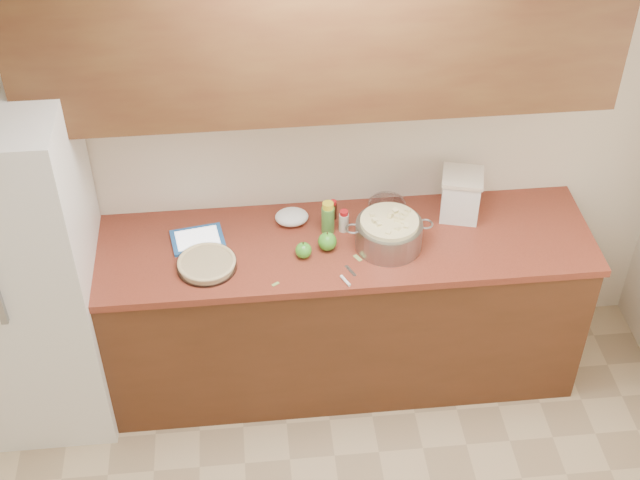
{
  "coord_description": "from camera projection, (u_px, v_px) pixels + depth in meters",
  "views": [
    {
      "loc": [
        -0.35,
        -1.79,
        3.72
      ],
      "look_at": [
        -0.02,
        1.43,
        0.98
      ],
      "focal_mm": 50.0,
      "sensor_mm": 36.0,
      "label": 1
    }
  ],
  "objects": [
    {
      "name": "tablet",
      "position": [
        198.0,
        239.0,
        4.32
      ],
      "size": [
        0.28,
        0.23,
        0.02
      ],
      "rotation": [
        0.0,
        0.0,
        0.16
      ],
      "color": "#215AA3",
      "rests_on": "counter_run"
    },
    {
      "name": "room_shell",
      "position": [
        370.0,
        442.0,
        2.95
      ],
      "size": [
        3.6,
        3.6,
        3.6
      ],
      "color": "tan",
      "rests_on": "ground"
    },
    {
      "name": "flour_canister",
      "position": [
        461.0,
        195.0,
        4.4
      ],
      "size": [
        0.24,
        0.24,
        0.24
      ],
      "rotation": [
        0.0,
        0.0,
        -0.26
      ],
      "color": "white",
      "rests_on": "counter_run"
    },
    {
      "name": "apple_center",
      "position": [
        327.0,
        241.0,
        4.25
      ],
      "size": [
        0.09,
        0.09,
        0.1
      ],
      "color": "green",
      "rests_on": "counter_run"
    },
    {
      "name": "colander",
      "position": [
        389.0,
        233.0,
        4.25
      ],
      "size": [
        0.42,
        0.32,
        0.16
      ],
      "rotation": [
        0.0,
        0.0,
        -0.32
      ],
      "color": "gray",
      "rests_on": "counter_run"
    },
    {
      "name": "cinnamon_shaker",
      "position": [
        344.0,
        221.0,
        4.35
      ],
      "size": [
        0.05,
        0.05,
        0.12
      ],
      "rotation": [
        0.0,
        0.0,
        -0.26
      ],
      "color": "beige",
      "rests_on": "counter_run"
    },
    {
      "name": "vanilla_bottle",
      "position": [
        333.0,
        210.0,
        4.42
      ],
      "size": [
        0.04,
        0.04,
        0.11
      ],
      "rotation": [
        0.0,
        0.0,
        -0.21
      ],
      "color": "black",
      "rests_on": "counter_run"
    },
    {
      "name": "apple_left",
      "position": [
        303.0,
        250.0,
        4.21
      ],
      "size": [
        0.08,
        0.08,
        0.09
      ],
      "color": "green",
      "rests_on": "counter_run"
    },
    {
      "name": "counter_run",
      "position": [
        323.0,
        310.0,
        4.61
      ],
      "size": [
        2.64,
        0.68,
        0.92
      ],
      "color": "#502916",
      "rests_on": "ground"
    },
    {
      "name": "fridge",
      "position": [
        20.0,
        271.0,
        4.19
      ],
      "size": [
        0.7,
        0.7,
        1.8
      ],
      "primitive_type": "cube",
      "color": "white",
      "rests_on": "ground"
    },
    {
      "name": "peel_c",
      "position": [
        358.0,
        258.0,
        4.22
      ],
      "size": [
        0.04,
        0.05,
        0.0
      ],
      "primitive_type": "cube",
      "rotation": [
        0.0,
        0.0,
        -1.05
      ],
      "color": "#91B055",
      "rests_on": "counter_run"
    },
    {
      "name": "peel_d",
      "position": [
        369.0,
        253.0,
        4.25
      ],
      "size": [
        0.04,
        0.04,
        0.0
      ],
      "primitive_type": "cube",
      "rotation": [
        0.0,
        0.0,
        2.31
      ],
      "color": "#91B055",
      "rests_on": "counter_run"
    },
    {
      "name": "pie",
      "position": [
        207.0,
        264.0,
        4.16
      ],
      "size": [
        0.28,
        0.28,
        0.05
      ],
      "rotation": [
        0.0,
        0.0,
        0.31
      ],
      "color": "silver",
      "rests_on": "counter_run"
    },
    {
      "name": "upper_cabinets",
      "position": [
        320.0,
        34.0,
        3.76
      ],
      "size": [
        2.6,
        0.34,
        0.7
      ],
      "primitive_type": "cube",
      "color": "brown",
      "rests_on": "room_shell"
    },
    {
      "name": "peel_a",
      "position": [
        275.0,
        284.0,
        4.08
      ],
      "size": [
        0.04,
        0.03,
        0.0
      ],
      "primitive_type": "cube",
      "rotation": [
        0.0,
        0.0,
        -2.6
      ],
      "color": "#91B055",
      "rests_on": "counter_run"
    },
    {
      "name": "peel_b",
      "position": [
        378.0,
        263.0,
        4.19
      ],
      "size": [
        0.04,
        0.05,
        0.0
      ],
      "primitive_type": "cube",
      "rotation": [
        0.0,
        0.0,
        2.02
      ],
      "color": "#91B055",
      "rests_on": "counter_run"
    },
    {
      "name": "paper_towel",
      "position": [
        292.0,
        217.0,
        4.41
      ],
      "size": [
        0.19,
        0.16,
        0.07
      ],
      "primitive_type": "ellipsoid",
      "rotation": [
        0.0,
        0.0,
        0.16
      ],
      "color": "white",
      "rests_on": "counter_run"
    },
    {
      "name": "mixing_bowl",
      "position": [
        387.0,
        207.0,
        4.46
      ],
      "size": [
        0.19,
        0.19,
        0.07
      ],
      "rotation": [
        0.0,
        0.0,
        -0.33
      ],
      "color": "silver",
      "rests_on": "counter_run"
    },
    {
      "name": "lemon_bottle",
      "position": [
        328.0,
        218.0,
        4.32
      ],
      "size": [
        0.06,
        0.06,
        0.17
      ],
      "rotation": [
        0.0,
        0.0,
        -0.01
      ],
      "color": "#4C8C38",
      "rests_on": "counter_run"
    },
    {
      "name": "paring_knife",
      "position": [
        346.0,
        279.0,
        4.1
      ],
      "size": [
        0.08,
        0.15,
        0.01
      ],
      "rotation": [
        0.0,
        0.0,
        0.43
      ],
      "color": "gray",
      "rests_on": "counter_run"
    }
  ]
}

